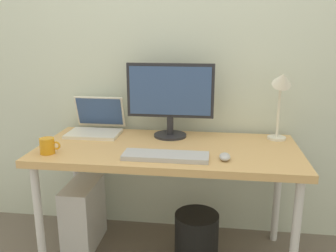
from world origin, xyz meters
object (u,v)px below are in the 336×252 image
(laptop, at_px, (96,124))
(keyboard, at_px, (166,156))
(desk_lamp, at_px, (281,90))
(mouse, at_px, (225,157))
(computer_tower, at_px, (84,214))
(desk, at_px, (168,157))
(coffee_mug, at_px, (48,146))
(monitor, at_px, (170,96))
(wastebasket, at_px, (196,237))

(laptop, distance_m, keyboard, 0.65)
(desk_lamp, distance_m, mouse, 0.57)
(computer_tower, bearing_deg, keyboard, -23.87)
(desk, xyz_separation_m, laptop, (-0.49, 0.22, 0.12))
(desk_lamp, xyz_separation_m, mouse, (-0.32, -0.37, -0.29))
(laptop, xyz_separation_m, coffee_mug, (-0.13, -0.42, -0.01))
(desk, height_order, computer_tower, desk)
(monitor, bearing_deg, wastebasket, -48.63)
(laptop, distance_m, coffee_mug, 0.44)
(laptop, bearing_deg, coffee_mug, -106.87)
(coffee_mug, bearing_deg, mouse, 1.65)
(desk_lamp, xyz_separation_m, wastebasket, (-0.46, -0.21, -0.86))
(coffee_mug, bearing_deg, desk_lamp, 17.79)
(desk_lamp, relative_size, keyboard, 0.98)
(coffee_mug, bearing_deg, laptop, 73.13)
(mouse, xyz_separation_m, computer_tower, (-0.86, 0.23, -0.51))
(keyboard, bearing_deg, desk_lamp, 32.31)
(mouse, relative_size, coffee_mug, 0.80)
(wastebasket, bearing_deg, computer_tower, 174.40)
(keyboard, bearing_deg, laptop, 140.84)
(monitor, bearing_deg, coffee_mug, -146.50)
(monitor, height_order, laptop, monitor)
(mouse, relative_size, wastebasket, 0.30)
(desk_lamp, height_order, keyboard, desk_lamp)
(desk, bearing_deg, desk_lamp, 17.54)
(keyboard, bearing_deg, monitor, 93.93)
(computer_tower, bearing_deg, desk_lamp, 6.80)
(laptop, xyz_separation_m, keyboard, (0.50, -0.41, -0.04))
(desk, relative_size, computer_tower, 3.48)
(monitor, bearing_deg, laptop, 177.55)
(computer_tower, bearing_deg, mouse, -15.10)
(coffee_mug, height_order, computer_tower, coffee_mug)
(desk, xyz_separation_m, keyboard, (0.01, -0.19, 0.07))
(monitor, distance_m, keyboard, 0.46)
(keyboard, bearing_deg, mouse, 3.12)
(desk_lamp, bearing_deg, monitor, -179.95)
(laptop, height_order, mouse, laptop)
(monitor, height_order, mouse, monitor)
(mouse, bearing_deg, coffee_mug, -178.35)
(desk_lamp, bearing_deg, keyboard, -147.69)
(desk_lamp, bearing_deg, desk, -162.46)
(monitor, xyz_separation_m, laptop, (-0.48, 0.02, -0.20))
(wastebasket, bearing_deg, desk, 175.91)
(desk_lamp, relative_size, computer_tower, 1.03)
(laptop, height_order, computer_tower, laptop)
(laptop, distance_m, wastebasket, 0.93)
(laptop, bearing_deg, computer_tower, -110.50)
(coffee_mug, bearing_deg, desk, 18.05)
(laptop, bearing_deg, monitor, -2.45)
(laptop, xyz_separation_m, desk_lamp, (1.12, -0.02, 0.25))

